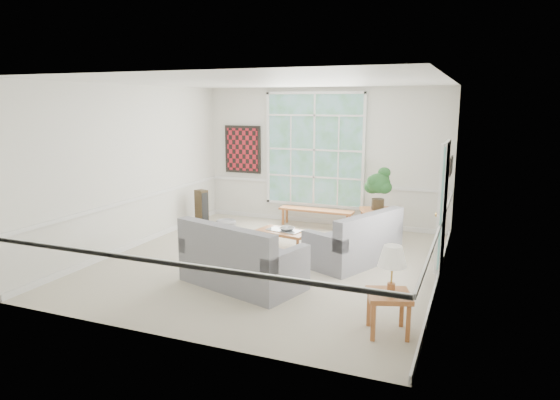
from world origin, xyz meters
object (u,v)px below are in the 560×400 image
(loveseat_front, at_px, (243,253))
(side_table, at_px, (388,313))
(end_table, at_px, (376,224))
(coffee_table, at_px, (284,240))
(loveseat_right, at_px, (354,237))

(loveseat_front, relative_size, side_table, 3.58)
(end_table, distance_m, side_table, 4.26)
(coffee_table, bearing_deg, end_table, 57.21)
(loveseat_right, distance_m, coffee_table, 1.41)
(loveseat_right, bearing_deg, side_table, -43.35)
(coffee_table, height_order, end_table, end_table)
(loveseat_right, xyz_separation_m, end_table, (0.06, 1.69, -0.15))
(end_table, bearing_deg, loveseat_front, -111.56)
(loveseat_front, relative_size, coffee_table, 1.84)
(loveseat_front, distance_m, side_table, 2.44)
(loveseat_right, bearing_deg, end_table, 112.16)
(loveseat_right, xyz_separation_m, loveseat_front, (-1.26, -1.66, 0.04))
(end_table, relative_size, side_table, 1.18)
(loveseat_front, bearing_deg, side_table, -2.71)
(loveseat_front, height_order, coffee_table, loveseat_front)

